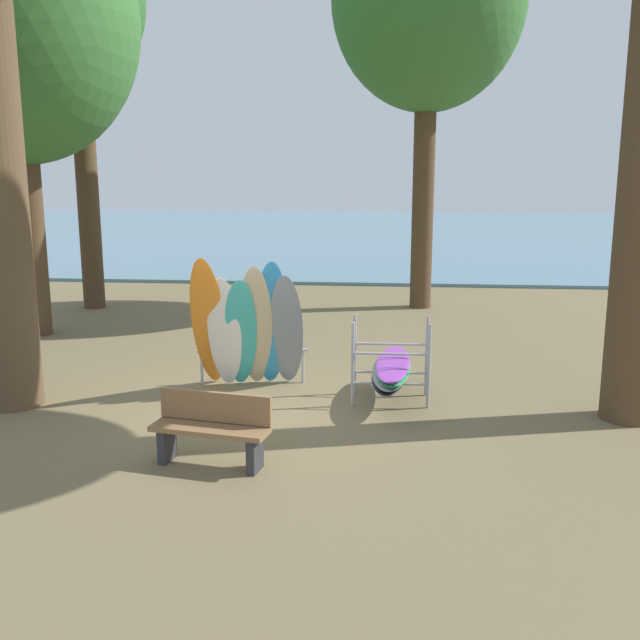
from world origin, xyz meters
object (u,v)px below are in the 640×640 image
object	(u,v)px
park_bench	(212,427)
board_storage_rack	(391,369)
leaning_board_pile	(247,329)
tree_far_right_back	(15,22)
tree_mid_behind	(76,9)

from	to	relation	value
park_bench	board_storage_rack	bearing A→B (deg)	51.18
leaning_board_pile	park_bench	distance (m)	3.02
tree_far_right_back	leaning_board_pile	xyz separation A→B (m)	(5.13, -3.47, -5.21)
leaning_board_pile	park_bench	bearing A→B (deg)	-87.41
tree_far_right_back	park_bench	xyz separation A→B (m)	(5.26, -6.44, -5.74)
tree_mid_behind	board_storage_rack	bearing A→B (deg)	-42.87
leaning_board_pile	board_storage_rack	xyz separation A→B (m)	(2.24, -0.36, -0.49)
tree_far_right_back	park_bench	world-z (taller)	tree_far_right_back
leaning_board_pile	tree_far_right_back	bearing A→B (deg)	145.92
board_storage_rack	leaning_board_pile	bearing A→B (deg)	170.85
leaning_board_pile	board_storage_rack	distance (m)	2.32
tree_far_right_back	leaning_board_pile	distance (m)	8.09
park_bench	tree_far_right_back	bearing A→B (deg)	129.23
tree_far_right_back	board_storage_rack	distance (m)	10.06
tree_mid_behind	tree_far_right_back	world-z (taller)	tree_mid_behind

